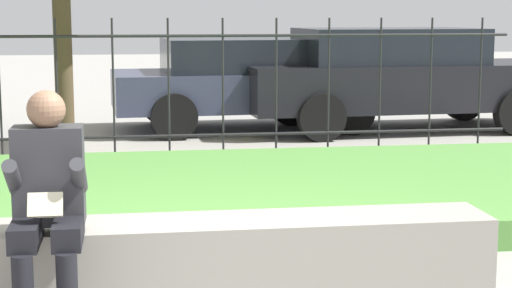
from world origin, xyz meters
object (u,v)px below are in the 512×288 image
person_seated_reader (48,198)px  car_parked_right (396,76)px  car_parked_center (249,81)px  stone_bench (234,263)px

person_seated_reader → car_parked_right: bearing=59.6°
car_parked_right → car_parked_center: (-2.09, 0.43, -0.07)m
car_parked_center → stone_bench: bearing=-102.0°
car_parked_right → car_parked_center: bearing=164.8°
stone_bench → person_seated_reader: (-1.04, -0.29, 0.49)m
car_parked_right → car_parked_center: 2.13m
car_parked_right → car_parked_center: car_parked_right is taller
person_seated_reader → car_parked_right: (4.26, 7.25, 0.07)m
stone_bench → car_parked_right: 7.69m
person_seated_reader → car_parked_center: size_ratio=0.31×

